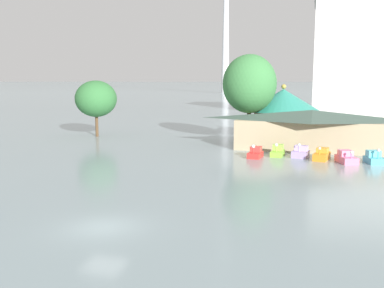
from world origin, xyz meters
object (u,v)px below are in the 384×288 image
(green_roof_pavilion, at_px, (283,111))
(shoreline_tree_tall_left, at_px, (96,99))
(pedal_boat_cyan, at_px, (374,158))
(boathouse, at_px, (312,129))
(pedal_boat_lavender, at_px, (301,153))
(shoreline_tree_mid, at_px, (250,84))
(pedal_boat_pink, at_px, (346,158))
(pedal_boat_red, at_px, (255,153))
(pedal_boat_orange, at_px, (322,155))
(pedal_boat_lime, at_px, (278,151))

(green_roof_pavilion, distance_m, shoreline_tree_tall_left, 28.06)
(pedal_boat_cyan, relative_size, boathouse, 0.13)
(shoreline_tree_tall_left, bearing_deg, boathouse, -7.40)
(pedal_boat_lavender, relative_size, shoreline_tree_mid, 0.21)
(pedal_boat_cyan, height_order, shoreline_tree_mid, shoreline_tree_mid)
(pedal_boat_pink, height_order, pedal_boat_cyan, pedal_boat_cyan)
(pedal_boat_lavender, distance_m, boathouse, 6.28)
(pedal_boat_red, xyz_separation_m, pedal_boat_orange, (7.19, 0.69, 0.02))
(shoreline_tree_tall_left, bearing_deg, pedal_boat_red, -24.28)
(pedal_boat_lime, distance_m, boathouse, 7.07)
(pedal_boat_pink, bearing_deg, shoreline_tree_tall_left, -128.04)
(pedal_boat_lime, relative_size, shoreline_tree_tall_left, 0.31)
(shoreline_tree_mid, bearing_deg, pedal_boat_lavender, -52.94)
(pedal_boat_lime, bearing_deg, shoreline_tree_tall_left, -104.38)
(shoreline_tree_tall_left, bearing_deg, green_roof_pavilion, 9.39)
(pedal_boat_orange, bearing_deg, pedal_boat_lime, -90.46)
(pedal_boat_lavender, distance_m, pedal_boat_orange, 2.51)
(pedal_boat_lavender, height_order, pedal_boat_pink, pedal_boat_lavender)
(pedal_boat_lavender, height_order, pedal_boat_cyan, pedal_boat_lavender)
(pedal_boat_lavender, xyz_separation_m, pedal_boat_orange, (2.30, -1.01, -0.00))
(pedal_boat_lavender, bearing_deg, shoreline_tree_tall_left, -98.49)
(pedal_boat_red, relative_size, shoreline_tree_tall_left, 0.28)
(pedal_boat_pink, distance_m, pedal_boat_cyan, 2.84)
(pedal_boat_orange, height_order, pedal_boat_pink, pedal_boat_orange)
(pedal_boat_lavender, distance_m, green_roof_pavilion, 15.30)
(pedal_boat_cyan, bearing_deg, shoreline_tree_tall_left, -122.99)
(pedal_boat_cyan, relative_size, shoreline_tree_tall_left, 0.30)
(pedal_boat_lavender, height_order, green_roof_pavilion, green_roof_pavilion)
(pedal_boat_orange, bearing_deg, pedal_boat_lavender, -100.96)
(pedal_boat_red, xyz_separation_m, green_roof_pavilion, (1.76, 16.24, 3.60))
(pedal_boat_red, distance_m, pedal_boat_cyan, 12.48)
(pedal_boat_lavender, xyz_separation_m, pedal_boat_pink, (4.79, -2.07, -0.01))
(boathouse, relative_size, shoreline_tree_mid, 1.65)
(pedal_boat_red, bearing_deg, pedal_boat_lavender, 116.99)
(boathouse, height_order, shoreline_tree_tall_left, shoreline_tree_tall_left)
(pedal_boat_cyan, height_order, green_roof_pavilion, green_roof_pavilion)
(pedal_boat_red, distance_m, pedal_boat_lime, 2.96)
(pedal_boat_orange, height_order, pedal_boat_cyan, pedal_boat_cyan)
(pedal_boat_orange, bearing_deg, pedal_boat_cyan, 97.00)
(pedal_boat_red, height_order, pedal_boat_lime, pedal_boat_lime)
(green_roof_pavilion, distance_m, shoreline_tree_mid, 7.51)
(pedal_boat_lime, height_order, shoreline_tree_mid, shoreline_tree_mid)
(pedal_boat_lime, relative_size, pedal_boat_cyan, 1.04)
(pedal_boat_orange, xyz_separation_m, green_roof_pavilion, (-5.43, 15.56, 3.58))
(pedal_boat_cyan, bearing_deg, pedal_boat_lavender, -117.86)
(pedal_boat_red, bearing_deg, shoreline_tree_mid, -159.88)
(pedal_boat_cyan, bearing_deg, pedal_boat_orange, -112.12)
(shoreline_tree_tall_left, bearing_deg, pedal_boat_cyan, -16.73)
(pedal_boat_pink, bearing_deg, green_roof_pavilion, -173.83)
(green_roof_pavilion, bearing_deg, pedal_boat_lime, -87.75)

